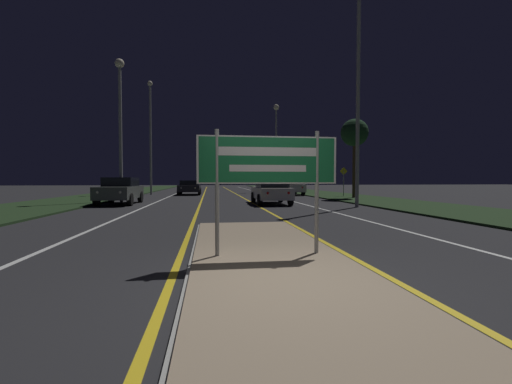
% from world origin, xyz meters
% --- Properties ---
extents(ground_plane, '(160.00, 160.00, 0.00)m').
position_xyz_m(ground_plane, '(0.00, 0.00, 0.00)').
color(ground_plane, '#232326').
extents(median_island, '(2.64, 8.87, 0.10)m').
position_xyz_m(median_island, '(0.00, 1.53, 0.04)').
color(median_island, '#999993').
rests_on(median_island, ground_plane).
extents(verge_left, '(5.00, 100.00, 0.08)m').
position_xyz_m(verge_left, '(-9.50, 20.00, 0.04)').
color(verge_left, '#1E3319').
rests_on(verge_left, ground_plane).
extents(verge_right, '(5.00, 100.00, 0.08)m').
position_xyz_m(verge_right, '(9.50, 20.00, 0.04)').
color(verge_right, '#1E3319').
rests_on(verge_right, ground_plane).
extents(centre_line_yellow_left, '(0.12, 70.00, 0.01)m').
position_xyz_m(centre_line_yellow_left, '(-1.51, 25.00, 0.00)').
color(centre_line_yellow_left, gold).
rests_on(centre_line_yellow_left, ground_plane).
extents(centre_line_yellow_right, '(0.12, 70.00, 0.01)m').
position_xyz_m(centre_line_yellow_right, '(1.51, 25.00, 0.00)').
color(centre_line_yellow_right, gold).
rests_on(centre_line_yellow_right, ground_plane).
extents(lane_line_white_left, '(0.12, 70.00, 0.01)m').
position_xyz_m(lane_line_white_left, '(-4.20, 25.00, 0.00)').
color(lane_line_white_left, silver).
rests_on(lane_line_white_left, ground_plane).
extents(lane_line_white_right, '(0.12, 70.00, 0.01)m').
position_xyz_m(lane_line_white_right, '(4.20, 25.00, 0.00)').
color(lane_line_white_right, silver).
rests_on(lane_line_white_right, ground_plane).
extents(edge_line_white_left, '(0.10, 70.00, 0.01)m').
position_xyz_m(edge_line_white_left, '(-7.20, 25.00, 0.00)').
color(edge_line_white_left, silver).
rests_on(edge_line_white_left, ground_plane).
extents(edge_line_white_right, '(0.10, 70.00, 0.01)m').
position_xyz_m(edge_line_white_right, '(7.20, 25.00, 0.00)').
color(edge_line_white_right, silver).
rests_on(edge_line_white_right, ground_plane).
extents(highway_sign, '(2.39, 0.07, 2.11)m').
position_xyz_m(highway_sign, '(0.00, 1.52, 1.62)').
color(highway_sign, '#9E9E99').
rests_on(highway_sign, median_island).
extents(streetlight_left_near, '(0.54, 0.54, 8.48)m').
position_xyz_m(streetlight_left_near, '(-6.20, 17.06, 5.59)').
color(streetlight_left_near, '#9E9E99').
rests_on(streetlight_left_near, ground_plane).
extents(streetlight_left_far, '(0.46, 0.46, 10.22)m').
position_xyz_m(streetlight_left_far, '(-6.24, 27.80, 6.09)').
color(streetlight_left_far, '#9E9E99').
rests_on(streetlight_left_far, ground_plane).
extents(streetlight_right_near, '(0.45, 0.45, 11.00)m').
position_xyz_m(streetlight_right_near, '(6.27, 11.91, 6.47)').
color(streetlight_right_near, '#9E9E99').
rests_on(streetlight_right_near, ground_plane).
extents(streetlight_right_far, '(0.63, 0.63, 9.70)m').
position_xyz_m(streetlight_right_far, '(6.38, 33.33, 6.80)').
color(streetlight_right_far, '#9E9E99').
rests_on(streetlight_right_far, ground_plane).
extents(car_receding_0, '(1.87, 4.27, 1.36)m').
position_xyz_m(car_receding_0, '(2.45, 14.73, 0.72)').
color(car_receding_0, silver).
rests_on(car_receding_0, ground_plane).
extents(car_receding_1, '(1.98, 4.62, 1.41)m').
position_xyz_m(car_receding_1, '(6.09, 25.59, 0.75)').
color(car_receding_1, silver).
rests_on(car_receding_1, ground_plane).
extents(car_approaching_0, '(1.88, 4.37, 1.49)m').
position_xyz_m(car_approaching_0, '(-5.92, 15.69, 0.79)').
color(car_approaching_0, '#4C514C').
rests_on(car_approaching_0, ground_plane).
extents(car_approaching_1, '(2.00, 4.49, 1.29)m').
position_xyz_m(car_approaching_1, '(-2.76, 27.22, 0.70)').
color(car_approaching_1, black).
rests_on(car_approaching_1, ground_plane).
extents(warning_sign, '(0.60, 0.06, 2.24)m').
position_xyz_m(warning_sign, '(9.25, 20.95, 1.43)').
color(warning_sign, '#9E9E99').
rests_on(warning_sign, verge_right).
extents(roadside_palm_right, '(1.94, 1.94, 5.60)m').
position_xyz_m(roadside_palm_right, '(9.26, 19.07, 4.63)').
color(roadside_palm_right, '#4C3823').
rests_on(roadside_palm_right, verge_right).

